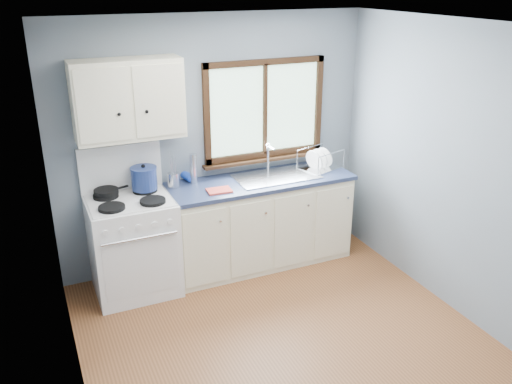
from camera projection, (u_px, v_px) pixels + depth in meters
name	position (u px, v px, depth m)	size (l,w,h in m)	color
floor	(296.00, 354.00, 4.34)	(3.20, 3.60, 0.02)	brown
ceiling	(307.00, 27.00, 3.40)	(3.20, 3.60, 0.02)	white
wall_back	(214.00, 143.00, 5.40)	(3.20, 0.02, 2.50)	slate
wall_front	(500.00, 365.00, 2.33)	(3.20, 0.02, 2.50)	slate
wall_left	(65.00, 254.00, 3.26)	(0.02, 3.60, 2.50)	slate
wall_right	(472.00, 178.00, 4.48)	(0.02, 3.60, 2.50)	slate
gas_range	(133.00, 243.00, 5.04)	(0.76, 0.69, 1.36)	white
base_cabinets	(260.00, 226.00, 5.58)	(1.85, 0.60, 0.88)	#F2EBC6
countertop	(260.00, 181.00, 5.40)	(1.89, 0.64, 0.04)	#1D2843
sink	(276.00, 182.00, 5.48)	(0.84, 0.46, 0.44)	silver
window	(265.00, 117.00, 5.49)	(1.36, 0.10, 1.03)	#9EC6A8
upper_cabinets	(128.00, 100.00, 4.72)	(0.95, 0.35, 0.70)	#F2EBC6
skillet	(106.00, 192.00, 4.92)	(0.35, 0.28, 0.04)	black
stockpot	(144.00, 178.00, 5.00)	(0.27, 0.27, 0.24)	navy
utensil_crock	(174.00, 180.00, 5.17)	(0.15, 0.15, 0.36)	silver
thermos	(193.00, 169.00, 5.24)	(0.07, 0.07, 0.30)	silver
soap_bottle	(193.00, 172.00, 5.24)	(0.09, 0.09, 0.24)	blue
dish_towel	(219.00, 191.00, 5.09)	(0.23, 0.16, 0.02)	#CD4235
dish_rack	(320.00, 163.00, 5.67)	(0.50, 0.43, 0.22)	silver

